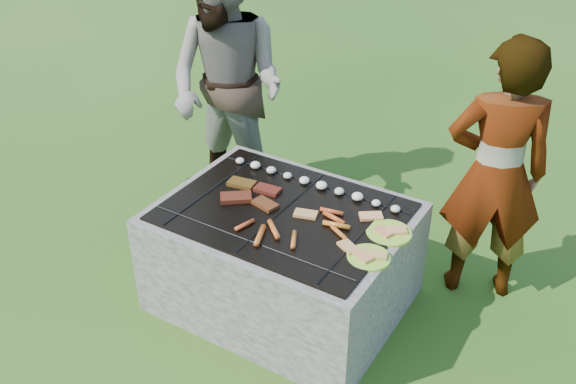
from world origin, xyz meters
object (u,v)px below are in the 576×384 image
(cook, at_px, (495,174))
(plate_far, at_px, (389,233))
(bystander, at_px, (227,88))
(plate_near, at_px, (369,257))
(fire_pit, at_px, (283,260))

(cook, bearing_deg, plate_far, 35.21)
(bystander, bearing_deg, plate_near, -28.38)
(fire_pit, bearing_deg, cook, 37.43)
(plate_near, height_order, cook, cook)
(fire_pit, xyz_separation_m, bystander, (-0.86, 0.70, 0.59))
(plate_far, relative_size, cook, 0.16)
(plate_near, xyz_separation_m, bystander, (-1.42, 0.82, 0.26))
(plate_far, relative_size, plate_near, 1.01)
(cook, relative_size, bystander, 0.88)
(plate_near, relative_size, bystander, 0.14)
(fire_pit, bearing_deg, plate_near, -12.72)
(fire_pit, distance_m, plate_near, 0.66)
(fire_pit, bearing_deg, plate_far, 10.91)
(plate_far, relative_size, bystander, 0.14)
(plate_far, height_order, plate_near, same)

